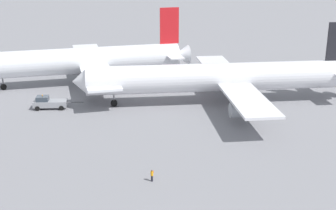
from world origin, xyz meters
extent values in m
cylinder|color=white|center=(-10.18, 59.41, 5.49)|extent=(43.69, 10.96, 5.71)
cone|color=white|center=(12.30, 62.18, 5.49)|extent=(4.13, 4.98, 4.57)
cube|color=white|center=(-8.03, 59.68, 4.64)|extent=(11.69, 44.21, 0.44)
cube|color=white|center=(9.82, 61.87, 6.07)|extent=(4.76, 13.29, 0.28)
cube|color=red|center=(9.52, 61.84, 12.44)|extent=(4.41, 0.89, 8.19)
cylinder|color=#999EA3|center=(-10.52, 71.72, 2.84)|extent=(4.49, 3.09, 2.60)
cylinder|color=#999EA3|center=(-7.53, 47.40, 2.84)|extent=(4.49, 3.09, 2.60)
cylinder|color=slate|center=(-6.63, 56.43, 1.79)|extent=(0.28, 0.28, 2.27)
cylinder|color=black|center=(-6.63, 56.43, 0.65)|extent=(1.36, 0.70, 1.30)
cylinder|color=slate|center=(-7.46, 63.17, 1.79)|extent=(0.28, 0.28, 2.27)
cylinder|color=black|center=(-7.46, 63.17, 0.65)|extent=(1.36, 0.70, 1.30)
cylinder|color=slate|center=(-27.38, 57.30, 1.79)|extent=(0.28, 0.28, 2.27)
cylinder|color=black|center=(-27.38, 57.30, 0.65)|extent=(1.36, 0.70, 1.30)
cylinder|color=silver|center=(16.55, 42.50, 5.24)|extent=(51.18, 6.44, 5.49)
cone|color=silver|center=(-10.19, 42.99, 5.24)|extent=(2.89, 5.10, 5.05)
cube|color=silver|center=(19.10, 42.45, 4.41)|extent=(7.20, 43.42, 0.44)
cube|color=silver|center=(40.59, 42.05, 5.79)|extent=(3.44, 13.06, 0.28)
cylinder|color=#999EA3|center=(18.33, 54.59, 2.61)|extent=(4.25, 2.68, 2.60)
cylinder|color=#999EA3|center=(17.88, 30.34, 2.61)|extent=(4.25, 2.68, 2.60)
cylinder|color=slate|center=(20.04, 39.03, 1.71)|extent=(0.28, 0.28, 2.12)
cylinder|color=black|center=(20.04, 39.03, 0.65)|extent=(1.31, 0.57, 1.30)
cylinder|color=slate|center=(20.16, 45.83, 1.71)|extent=(0.28, 0.28, 2.12)
cylinder|color=black|center=(20.16, 45.83, 0.65)|extent=(1.31, 0.57, 1.30)
cylinder|color=slate|center=(-3.89, 42.88, 1.71)|extent=(0.28, 0.28, 2.12)
cylinder|color=black|center=(-3.89, 42.88, 0.65)|extent=(1.31, 0.57, 1.30)
cube|color=gray|center=(-15.98, 43.33, 1.01)|extent=(6.37, 2.91, 1.12)
cube|color=#333D47|center=(-17.35, 43.42, 2.02)|extent=(2.37, 2.14, 0.90)
cylinder|color=#4C4C51|center=(-11.28, 43.00, 1.12)|extent=(3.21, 0.42, 0.20)
sphere|color=orange|center=(-17.35, 43.42, 2.65)|extent=(0.24, 0.24, 0.24)
cylinder|color=black|center=(-18.30, 42.24, 0.45)|extent=(0.92, 0.36, 0.90)
cylinder|color=black|center=(-18.13, 44.72, 0.45)|extent=(0.92, 0.36, 0.90)
cylinder|color=black|center=(-13.83, 41.93, 0.45)|extent=(0.92, 0.36, 0.90)
cylinder|color=black|center=(-13.66, 44.42, 0.45)|extent=(0.92, 0.36, 0.90)
cylinder|color=black|center=(0.33, 11.51, 0.42)|extent=(0.28, 0.28, 0.83)
cylinder|color=orange|center=(0.33, 11.51, 1.13)|extent=(0.36, 0.36, 0.59)
sphere|color=brown|center=(0.33, 11.51, 1.53)|extent=(0.23, 0.23, 0.23)
cylinder|color=#F24C19|center=(0.55, 11.72, 1.24)|extent=(0.05, 0.05, 0.40)
camera|label=1|loc=(-4.81, -42.58, 28.85)|focal=49.41mm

